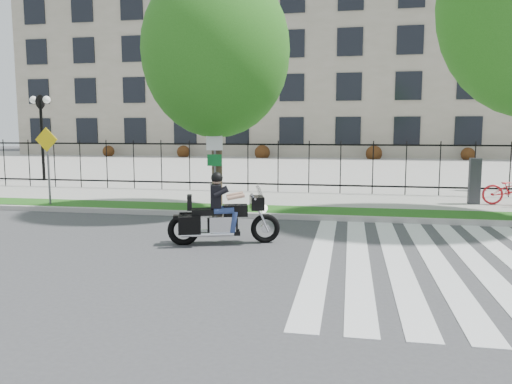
# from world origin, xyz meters

# --- Properties ---
(ground) EXTENTS (120.00, 120.00, 0.00)m
(ground) POSITION_xyz_m (0.00, 0.00, 0.00)
(ground) COLOR #3C3C3E
(ground) RESTS_ON ground
(curb) EXTENTS (60.00, 0.20, 0.15)m
(curb) POSITION_xyz_m (0.00, 4.10, 0.07)
(curb) COLOR #A4A19A
(curb) RESTS_ON ground
(grass_verge) EXTENTS (60.00, 1.50, 0.15)m
(grass_verge) POSITION_xyz_m (0.00, 4.95, 0.07)
(grass_verge) COLOR #1F5715
(grass_verge) RESTS_ON ground
(sidewalk) EXTENTS (60.00, 3.50, 0.15)m
(sidewalk) POSITION_xyz_m (0.00, 7.45, 0.07)
(sidewalk) COLOR gray
(sidewalk) RESTS_ON ground
(plaza) EXTENTS (80.00, 34.00, 0.10)m
(plaza) POSITION_xyz_m (0.00, 25.00, 0.05)
(plaza) COLOR gray
(plaza) RESTS_ON ground
(crosswalk_stripes) EXTENTS (5.70, 8.00, 0.01)m
(crosswalk_stripes) POSITION_xyz_m (4.83, 0.00, 0.01)
(crosswalk_stripes) COLOR silver
(crosswalk_stripes) RESTS_ON ground
(iron_fence) EXTENTS (30.00, 0.06, 2.00)m
(iron_fence) POSITION_xyz_m (0.00, 9.20, 1.15)
(iron_fence) COLOR black
(iron_fence) RESTS_ON sidewalk
(office_building) EXTENTS (60.00, 21.90, 20.15)m
(office_building) POSITION_xyz_m (0.00, 44.92, 9.97)
(office_building) COLOR gray
(office_building) RESTS_ON ground
(lamp_post_left) EXTENTS (1.06, 0.70, 4.25)m
(lamp_post_left) POSITION_xyz_m (-12.00, 12.00, 3.21)
(lamp_post_left) COLOR black
(lamp_post_left) RESTS_ON ground
(street_tree_1) EXTENTS (4.50, 4.50, 7.34)m
(street_tree_1) POSITION_xyz_m (-1.31, 4.95, 4.90)
(street_tree_1) COLOR #36281D
(street_tree_1) RESTS_ON grass_verge
(sign_pole_regulatory) EXTENTS (0.50, 0.09, 2.50)m
(sign_pole_regulatory) POSITION_xyz_m (-1.27, 4.58, 1.74)
(sign_pole_regulatory) COLOR #59595B
(sign_pole_regulatory) RESTS_ON grass_verge
(sign_pole_warning) EXTENTS (0.78, 0.09, 2.49)m
(sign_pole_warning) POSITION_xyz_m (-6.86, 4.58, 1.74)
(sign_pole_warning) COLOR #59595B
(sign_pole_warning) RESTS_ON grass_verge
(motorcycle_rider) EXTENTS (2.47, 1.16, 1.96)m
(motorcycle_rider) POSITION_xyz_m (-0.02, 0.73, 0.65)
(motorcycle_rider) COLOR black
(motorcycle_rider) RESTS_ON ground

